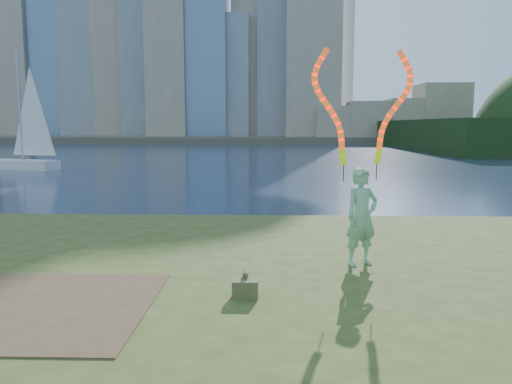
{
  "coord_description": "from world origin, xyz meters",
  "views": [
    {
      "loc": [
        1.04,
        -9.72,
        3.3
      ],
      "look_at": [
        0.76,
        1.0,
        1.85
      ],
      "focal_mm": 35.0,
      "sensor_mm": 36.0,
      "label": 1
    }
  ],
  "objects": [
    {
      "name": "dirt_patch",
      "position": [
        -2.2,
        -3.2,
        0.81
      ],
      "size": [
        3.2,
        3.0,
        0.02
      ],
      "primitive_type": "cube",
      "color": "#47331E",
      "rests_on": "grassy_knoll"
    },
    {
      "name": "canvas_bag",
      "position": [
        0.7,
        -2.72,
        0.95
      ],
      "size": [
        0.38,
        0.43,
        0.36
      ],
      "rotation": [
        0.0,
        0.0,
        -0.01
      ],
      "color": "#474F29",
      "rests_on": "grassy_knoll"
    },
    {
      "name": "woman_with_ribbons",
      "position": [
        2.69,
        -0.91,
        2.2
      ],
      "size": [
        1.92,
        0.89,
        4.12
      ],
      "rotation": [
        0.0,
        0.0,
        0.43
      ],
      "color": "#16782C",
      "rests_on": "grassy_knoll"
    },
    {
      "name": "grassy_knoll",
      "position": [
        0.0,
        -2.3,
        0.34
      ],
      "size": [
        20.0,
        18.0,
        0.8
      ],
      "color": "#344318",
      "rests_on": "ground"
    },
    {
      "name": "sailboat",
      "position": [
        -17.08,
        26.99,
        1.49
      ],
      "size": [
        5.71,
        3.2,
        8.65
      ],
      "rotation": [
        0.0,
        0.0,
        -0.29
      ],
      "color": "silver",
      "rests_on": "ground"
    },
    {
      "name": "far_shore",
      "position": [
        0.0,
        95.0,
        0.6
      ],
      "size": [
        320.0,
        40.0,
        1.2
      ],
      "primitive_type": "cube",
      "color": "#474234",
      "rests_on": "ground"
    },
    {
      "name": "ground",
      "position": [
        0.0,
        0.0,
        0.0
      ],
      "size": [
        320.0,
        320.0,
        0.0
      ],
      "primitive_type": "plane",
      "color": "#19253E",
      "rests_on": "ground"
    }
  ]
}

